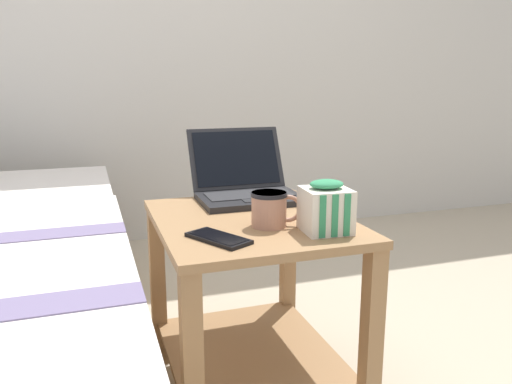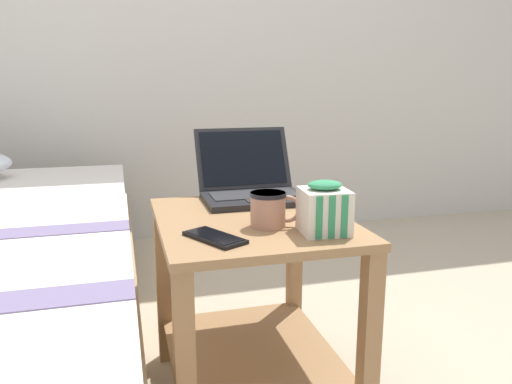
# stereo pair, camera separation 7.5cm
# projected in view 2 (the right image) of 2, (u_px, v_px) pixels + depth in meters

# --- Properties ---
(back_wall) EXTENTS (8.00, 0.05, 2.50)m
(back_wall) POSITION_uv_depth(u_px,v_px,m) (175.00, 15.00, 2.71)
(back_wall) COLOR beige
(back_wall) RESTS_ON ground_plane
(bedside_table) EXTENTS (0.50, 0.59, 0.54)m
(bedside_table) POSITION_uv_depth(u_px,v_px,m) (252.00, 285.00, 1.38)
(bedside_table) COLOR #997047
(bedside_table) RESTS_ON ground_plane
(laptop) EXTENTS (0.31, 0.31, 0.21)m
(laptop) POSITION_uv_depth(u_px,v_px,m) (251.00, 185.00, 1.55)
(laptop) COLOR black
(laptop) RESTS_ON bedside_table
(mug_front_left) EXTENTS (0.13, 0.09, 0.09)m
(mug_front_left) POSITION_uv_depth(u_px,v_px,m) (269.00, 208.00, 1.25)
(mug_front_left) COLOR tan
(mug_front_left) RESTS_ON bedside_table
(snack_bag) EXTENTS (0.12, 0.12, 0.13)m
(snack_bag) POSITION_uv_depth(u_px,v_px,m) (324.00, 209.00, 1.19)
(snack_bag) COLOR silver
(snack_bag) RESTS_ON bedside_table
(cell_phone) EXTENTS (0.14, 0.17, 0.01)m
(cell_phone) POSITION_uv_depth(u_px,v_px,m) (215.00, 237.00, 1.15)
(cell_phone) COLOR black
(cell_phone) RESTS_ON bedside_table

